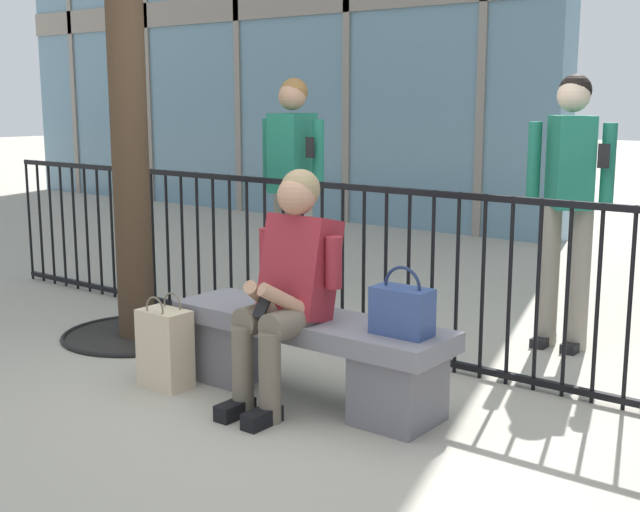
# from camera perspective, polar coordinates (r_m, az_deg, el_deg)

# --- Properties ---
(ground_plane) EXTENTS (60.00, 60.00, 0.00)m
(ground_plane) POSITION_cam_1_polar(r_m,az_deg,el_deg) (4.50, -0.79, -9.61)
(ground_plane) COLOR #A8A091
(stone_bench) EXTENTS (1.60, 0.44, 0.45)m
(stone_bench) POSITION_cam_1_polar(r_m,az_deg,el_deg) (4.42, -0.80, -6.31)
(stone_bench) COLOR slate
(stone_bench) RESTS_ON ground
(seated_person_with_phone) EXTENTS (0.52, 0.66, 1.21)m
(seated_person_with_phone) POSITION_cam_1_polar(r_m,az_deg,el_deg) (4.24, -2.16, -1.74)
(seated_person_with_phone) COLOR #6B6051
(seated_person_with_phone) RESTS_ON ground
(handbag_on_bench) EXTENTS (0.29, 0.15, 0.34)m
(handbag_on_bench) POSITION_cam_1_polar(r_m,az_deg,el_deg) (4.00, 5.60, -3.67)
(handbag_on_bench) COLOR #33477F
(handbag_on_bench) RESTS_ON stone_bench
(shopping_bag) EXTENTS (0.28, 0.18, 0.52)m
(shopping_bag) POSITION_cam_1_polar(r_m,az_deg,el_deg) (4.68, -10.50, -6.17)
(shopping_bag) COLOR beige
(shopping_bag) RESTS_ON ground
(bystander_at_railing) EXTENTS (0.55, 0.42, 1.71)m
(bystander_at_railing) POSITION_cam_1_polar(r_m,az_deg,el_deg) (6.09, -1.86, 5.37)
(bystander_at_railing) COLOR gray
(bystander_at_railing) RESTS_ON ground
(bystander_further_back) EXTENTS (0.55, 0.44, 1.71)m
(bystander_further_back) POSITION_cam_1_polar(r_m,az_deg,el_deg) (5.41, 16.56, 4.28)
(bystander_further_back) COLOR gray
(bystander_further_back) RESTS_ON ground
(plaza_railing) EXTENTS (7.62, 0.04, 1.05)m
(plaza_railing) POSITION_cam_1_polar(r_m,az_deg,el_deg) (5.02, 5.25, -1.22)
(plaza_railing) COLOR black
(plaza_railing) RESTS_ON ground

